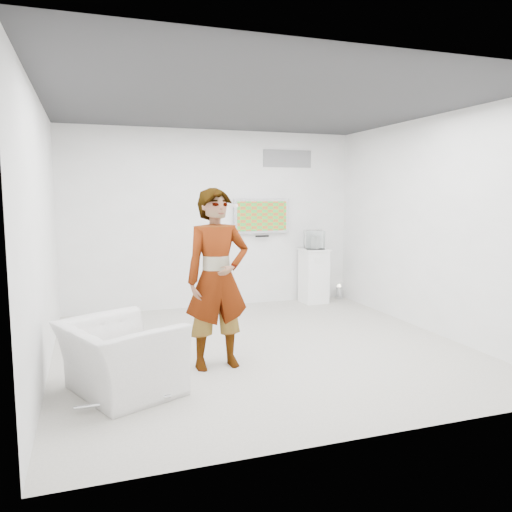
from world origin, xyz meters
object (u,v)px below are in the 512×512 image
at_px(tv, 261,216).
at_px(floor_uplight, 339,292).
at_px(armchair, 120,358).
at_px(pedestal, 314,276).
at_px(person, 217,279).

relative_size(tv, floor_uplight, 4.00).
xyz_separation_m(armchair, floor_uplight, (4.13, 3.27, -0.23)).
relative_size(armchair, pedestal, 1.12).
height_order(armchair, floor_uplight, armchair).
xyz_separation_m(person, armchair, (-1.09, -0.42, -0.65)).
bearing_deg(tv, armchair, -127.96).
relative_size(tv, person, 0.50).
bearing_deg(armchair, tv, -62.11).
relative_size(person, pedestal, 2.07).
distance_m(person, armchair, 1.33).
xyz_separation_m(pedestal, floor_uplight, (0.59, 0.14, -0.36)).
height_order(pedestal, floor_uplight, pedestal).
bearing_deg(armchair, person, -92.95).
xyz_separation_m(person, floor_uplight, (3.04, 2.85, -0.87)).
bearing_deg(person, floor_uplight, 38.48).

